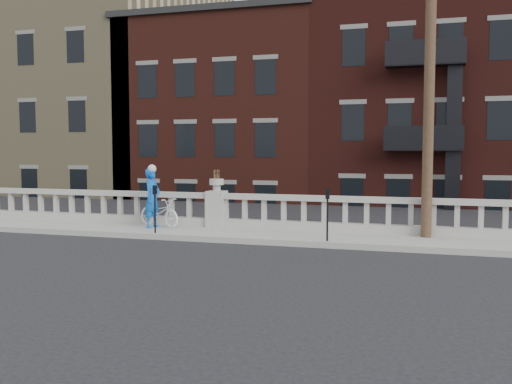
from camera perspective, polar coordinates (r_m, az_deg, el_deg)
ground at (r=14.12m, az=-9.65°, el=-6.10°), size 120.00×120.00×0.00m
sidewalk at (r=16.81m, az=-5.09°, el=-4.12°), size 32.00×2.20×0.15m
balustrade at (r=17.61m, az=-3.95°, el=-1.87°), size 28.00×0.34×1.03m
planter_pedestal at (r=17.59m, az=-3.95°, el=-1.26°), size 0.55×0.55×1.76m
lower_level at (r=35.91m, az=7.77°, el=4.44°), size 80.00×44.00×20.80m
utility_pole at (r=16.25m, az=17.03°, el=13.69°), size 1.60×0.28×10.00m
parking_meter_a at (r=16.42m, az=-10.08°, el=-1.14°), size 0.10×0.09×1.36m
parking_meter_b at (r=14.86m, az=7.16°, el=-1.67°), size 0.10×0.09×1.36m
bicycle at (r=17.85m, az=-9.65°, el=-2.01°), size 1.77×1.17×0.88m
cyclist at (r=17.58m, az=-10.33°, el=-0.59°), size 0.49×0.70×1.81m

